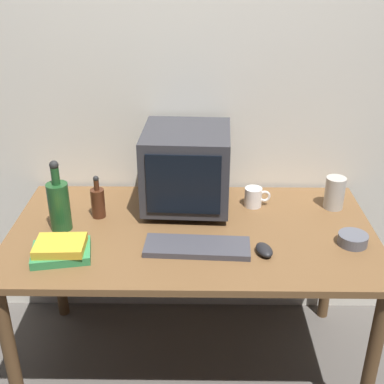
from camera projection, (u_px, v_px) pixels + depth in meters
name	position (u px, v px, depth m)	size (l,w,h in m)	color
ground_plane	(192.00, 362.00, 2.50)	(6.00, 6.00, 0.00)	#56514C
back_wall	(193.00, 86.00, 2.38)	(4.00, 0.08, 2.50)	silver
desk	(192.00, 247.00, 2.20)	(1.55, 0.84, 0.75)	brown
crt_monitor	(187.00, 168.00, 2.28)	(0.40, 0.40, 0.37)	#333338
keyboard	(197.00, 247.00, 2.02)	(0.42, 0.15, 0.02)	#3F3F47
computer_mouse	(264.00, 250.00, 1.99)	(0.06, 0.10, 0.04)	black
bottle_tall	(59.00, 204.00, 2.13)	(0.09, 0.09, 0.31)	#1E4C23
bottle_short	(98.00, 202.00, 2.24)	(0.06, 0.06, 0.20)	#472314
book_stack	(61.00, 250.00, 1.97)	(0.25, 0.21, 0.07)	#33894C
mug	(254.00, 197.00, 2.34)	(0.12, 0.08, 0.09)	white
cd_spindle	(353.00, 239.00, 2.06)	(0.12, 0.12, 0.04)	#595B66
metal_canister	(335.00, 193.00, 2.32)	(0.09, 0.09, 0.15)	#B7B2A8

